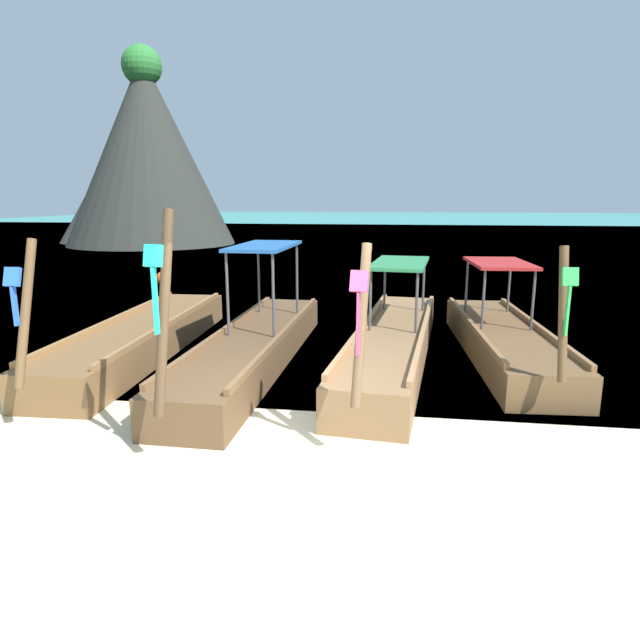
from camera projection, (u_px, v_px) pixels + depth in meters
ground at (283, 449)px, 6.67m from camera, size 120.00×120.00×0.00m
sea_water at (388, 224)px, 65.83m from camera, size 120.00×120.00×0.00m
longtail_boat_blue_ribbon at (143, 338)px, 10.70m from camera, size 1.53×7.14×2.49m
longtail_boat_turquoise_ribbon at (254, 346)px, 9.97m from camera, size 1.31×7.45×2.89m
longtail_boat_pink_ribbon at (393, 343)px, 10.13m from camera, size 1.87×7.54×2.48m
longtail_boat_green_ribbon at (503, 340)px, 10.47m from camera, size 1.64×6.18×2.38m
karst_rock at (143, 157)px, 35.82m from camera, size 12.55×10.93×12.48m
mooring_buoy_near at (163, 279)px, 19.12m from camera, size 0.50×0.50×0.50m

